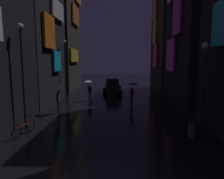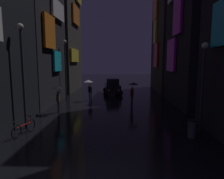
{
  "view_description": "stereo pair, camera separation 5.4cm",
  "coord_description": "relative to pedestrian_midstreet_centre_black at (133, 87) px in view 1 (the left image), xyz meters",
  "views": [
    {
      "loc": [
        0.47,
        -5.59,
        3.88
      ],
      "look_at": [
        0.0,
        8.13,
        1.99
      ],
      "focal_mm": 32.0,
      "sensor_mm": 36.0,
      "label": 1
    },
    {
      "loc": [
        0.53,
        -5.58,
        3.88
      ],
      "look_at": [
        0.0,
        8.13,
        1.99
      ],
      "focal_mm": 32.0,
      "sensor_mm": 36.0,
      "label": 2
    }
  ],
  "objects": [
    {
      "name": "pedestrian_midstreet_centre_black",
      "position": [
        0.0,
        0.0,
        0.0
      ],
      "size": [
        0.9,
        0.9,
        2.12
      ],
      "color": "#2D2D38",
      "rests_on": "ground"
    },
    {
      "name": "building_left_mid",
      "position": [
        -9.18,
        0.92,
        4.51
      ],
      "size": [
        4.25,
        7.75,
        12.34
      ],
      "color": "#232328",
      "rests_on": "ground"
    },
    {
      "name": "streetlamp_right_near",
      "position": [
        3.3,
        -6.68,
        1.45
      ],
      "size": [
        0.36,
        0.36,
        4.92
      ],
      "color": "#2D2D33",
      "rests_on": "ground"
    },
    {
      "name": "building_right_far",
      "position": [
        5.79,
        10.34,
        6.08
      ],
      "size": [
        4.25,
        8.58,
        15.49
      ],
      "color": "#33302D",
      "rests_on": "ground"
    },
    {
      "name": "streetlamp_left_far",
      "position": [
        -6.7,
        2.68,
        2.09
      ],
      "size": [
        0.36,
        0.36,
        6.09
      ],
      "color": "#2D2D33",
      "rests_on": "ground"
    },
    {
      "name": "pedestrian_midstreet_left_black",
      "position": [
        -5.84,
        -2.76,
        0.0
      ],
      "size": [
        0.9,
        0.9,
        2.12
      ],
      "color": "#2D2D38",
      "rests_on": "ground"
    },
    {
      "name": "trash_bin",
      "position": [
        2.6,
        -7.41,
        -1.2
      ],
      "size": [
        0.46,
        0.46,
        0.93
      ],
      "color": "#3F3F47",
      "rests_on": "ground"
    },
    {
      "name": "bicycle_parked_at_storefront",
      "position": [
        -6.29,
        -7.38,
        -1.28
      ],
      "size": [
        0.5,
        1.78,
        0.96
      ],
      "color": "black",
      "rests_on": "ground"
    },
    {
      "name": "car_distant",
      "position": [
        -2.04,
        6.7,
        -0.74
      ],
      "size": [
        2.56,
        4.29,
        1.92
      ],
      "color": "black",
      "rests_on": "ground"
    },
    {
      "name": "building_left_far",
      "position": [
        -9.18,
        10.06,
        7.35
      ],
      "size": [
        4.25,
        8.02,
        18.04
      ],
      "color": "#33302D",
      "rests_on": "ground"
    },
    {
      "name": "pedestrian_foreground_left_clear",
      "position": [
        -4.25,
        2.22,
        0.0
      ],
      "size": [
        0.9,
        0.9,
        2.12
      ],
      "color": "#38332D",
      "rests_on": "ground"
    },
    {
      "name": "streetlamp_left_near",
      "position": [
        -6.7,
        -6.34,
        2.05
      ],
      "size": [
        0.36,
        0.36,
        6.01
      ],
      "color": "#2D2D33",
      "rests_on": "ground"
    },
    {
      "name": "building_right_mid",
      "position": [
        5.78,
        0.96,
        7.6
      ],
      "size": [
        4.25,
        7.83,
        18.49
      ],
      "color": "black",
      "rests_on": "ground"
    }
  ]
}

